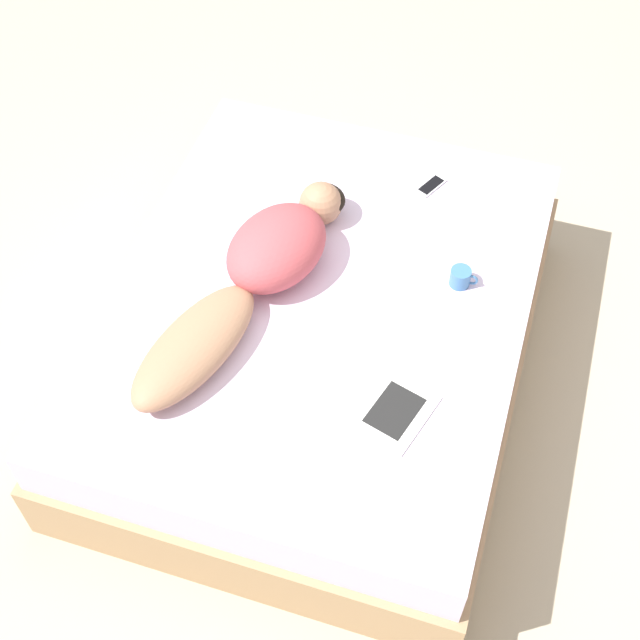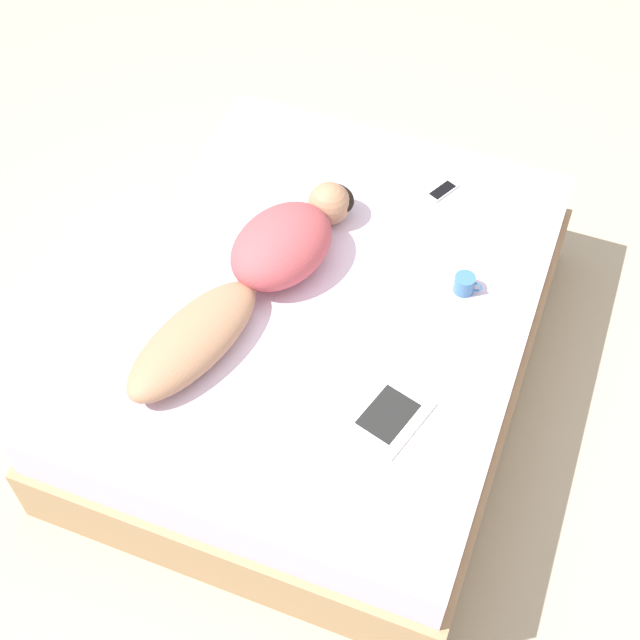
% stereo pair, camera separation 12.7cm
% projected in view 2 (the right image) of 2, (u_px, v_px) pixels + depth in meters
% --- Properties ---
extents(ground_plane, '(12.00, 12.00, 0.00)m').
position_uv_depth(ground_plane, '(321.00, 371.00, 3.94)').
color(ground_plane, '#B7A88E').
extents(bed, '(1.68, 2.12, 0.53)m').
position_uv_depth(bed, '(321.00, 336.00, 3.73)').
color(bed, tan).
rests_on(bed, ground_plane).
extents(person, '(0.59, 1.31, 0.23)m').
position_uv_depth(person, '(259.00, 271.00, 3.47)').
color(person, '#A37556').
rests_on(person, bed).
extents(open_magazine, '(0.52, 0.41, 0.01)m').
position_uv_depth(open_magazine, '(363.00, 399.00, 3.21)').
color(open_magazine, white).
rests_on(open_magazine, bed).
extents(coffee_mug, '(0.11, 0.08, 0.08)m').
position_uv_depth(coffee_mug, '(465.00, 284.00, 3.50)').
color(coffee_mug, teal).
rests_on(coffee_mug, bed).
extents(cell_phone, '(0.12, 0.16, 0.01)m').
position_uv_depth(cell_phone, '(442.00, 191.00, 3.87)').
color(cell_phone, silver).
rests_on(cell_phone, bed).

